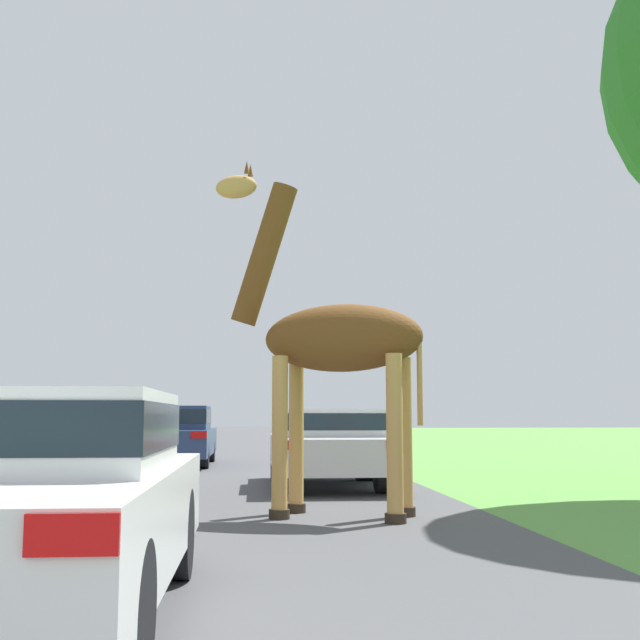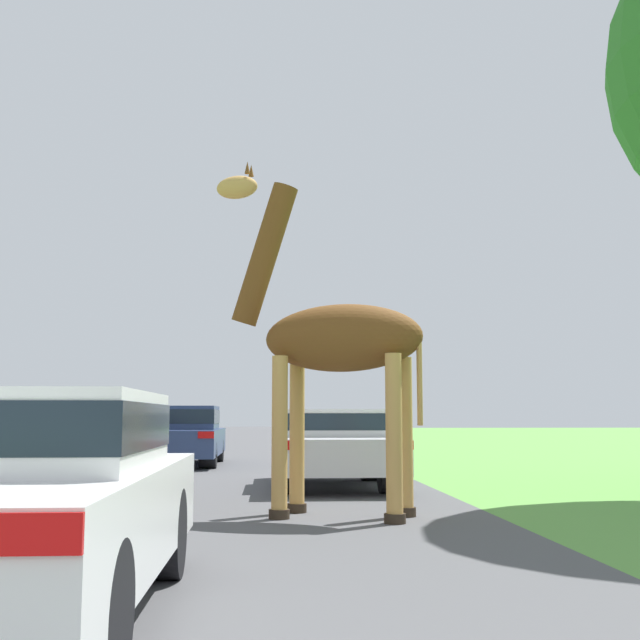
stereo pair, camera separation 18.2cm
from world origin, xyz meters
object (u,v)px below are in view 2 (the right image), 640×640
object	(u,v)px
giraffe_near_road	(332,343)
car_queue_right	(335,444)
car_lead_maroon	(10,497)
car_queue_left	(181,434)

from	to	relation	value
giraffe_near_road	car_queue_right	size ratio (longest dim) A/B	1.07
car_lead_maroon	car_queue_right	bearing A→B (deg)	73.40
giraffe_near_road	car_queue_left	size ratio (longest dim) A/B	0.96
car_queue_right	car_queue_left	xyz separation A→B (m)	(-3.29, 6.21, 0.04)
giraffe_near_road	car_queue_left	bearing A→B (deg)	36.28
giraffe_near_road	car_queue_right	xyz separation A→B (m)	(0.37, 4.14, -1.36)
giraffe_near_road	car_lead_maroon	xyz separation A→B (m)	(-2.27, -4.74, -1.35)
car_lead_maroon	car_queue_left	size ratio (longest dim) A/B	0.89
car_queue_right	car_queue_left	world-z (taller)	car_queue_left
car_lead_maroon	car_queue_left	bearing A→B (deg)	92.45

